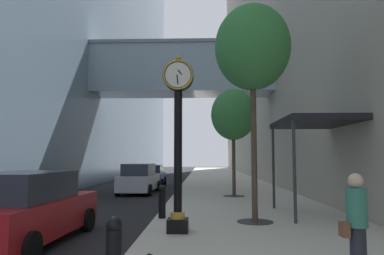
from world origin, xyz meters
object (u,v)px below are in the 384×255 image
car_red_mid (26,209)px  car_blue_far (150,176)px  street_tree_mid_near (233,115)px  bollard_nearest (114,251)px  street_clock (178,133)px  pedestrian_walking (357,221)px  bollard_third (162,201)px  street_tree_near (252,48)px  car_silver_near (139,179)px

car_red_mid → car_blue_far: 17.52m
street_tree_mid_near → bollard_nearest: bearing=-102.7°
street_clock → pedestrian_walking: 4.98m
bollard_third → street_tree_near: size_ratio=0.16×
bollard_nearest → street_tree_mid_near: street_tree_mid_near is taller
street_tree_near → car_red_mid: size_ratio=1.45×
car_red_mid → bollard_nearest: bearing=-47.2°
car_red_mid → bollard_third: bearing=45.4°
bollard_third → street_tree_near: (2.92, -0.61, 4.86)m
street_clock → bollard_third: (-0.67, 2.16, -2.06)m
car_silver_near → car_blue_far: car_silver_near is taller
street_tree_near → car_silver_near: 12.36m
pedestrian_walking → car_silver_near: (-6.37, 14.99, -0.19)m
bollard_third → pedestrian_walking: bearing=-54.8°
car_blue_far → pedestrian_walking: bearing=-72.1°
car_red_mid → street_tree_mid_near: bearing=58.6°
bollard_third → car_silver_near: car_silver_near is taller
car_silver_near → bollard_nearest: bearing=-81.1°
street_tree_near → bollard_third: bearing=168.2°
street_tree_near → pedestrian_walking: 6.76m
bollard_nearest → street_tree_near: 7.99m
car_silver_near → street_tree_near: bearing=-61.8°
bollard_third → car_red_mid: car_red_mid is taller
street_clock → car_silver_near: size_ratio=1.01×
bollard_third → pedestrian_walking: pedestrian_walking is taller
bollard_nearest → street_clock: bearing=80.7°
street_clock → car_blue_far: bearing=101.0°
street_tree_near → car_silver_near: size_ratio=1.45×
car_blue_far → car_silver_near: bearing=-89.0°
street_clock → car_red_mid: bearing=-166.7°
street_tree_near → car_red_mid: bearing=-157.8°
bollard_third → car_blue_far: bearing=100.0°
bollard_third → pedestrian_walking: 6.78m
car_red_mid → car_silver_near: bearing=87.6°
bollard_third → car_blue_far: (-2.56, 14.50, 0.07)m
pedestrian_walking → car_blue_far: pedestrian_walking is taller
street_clock → street_tree_near: (2.25, 1.55, 2.81)m
pedestrian_walking → car_silver_near: pedestrian_walking is taller
street_clock → bollard_nearest: bearing=-99.3°
bollard_nearest → bollard_third: size_ratio=1.00×
bollard_nearest → street_tree_mid_near: bearing=77.3°
bollard_nearest → bollard_third: same height
car_silver_near → pedestrian_walking: bearing=-67.0°
car_blue_far → bollard_third: bearing=-80.0°
car_red_mid → car_blue_far: bearing=88.6°
street_clock → bollard_third: street_clock is taller
street_clock → car_red_mid: street_clock is taller
bollard_nearest → pedestrian_walking: pedestrian_walking is taller
street_tree_mid_near → bollard_third: bearing=-113.7°
bollard_nearest → pedestrian_walking: size_ratio=0.63×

